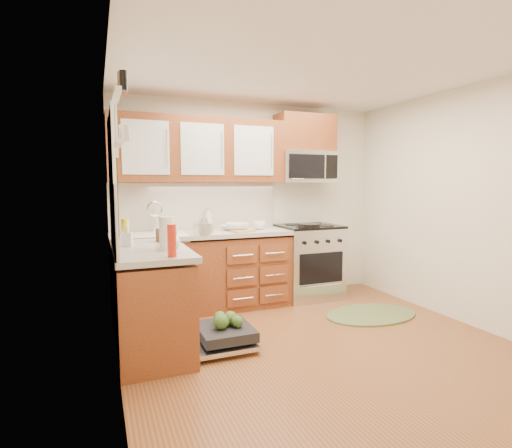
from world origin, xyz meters
name	(u,v)px	position (x,y,z in m)	size (l,w,h in m)	color
floor	(319,345)	(0.00, 0.00, 0.00)	(3.50, 3.50, 0.00)	brown
ceiling	(324,66)	(0.00, 0.00, 2.50)	(3.50, 3.50, 0.00)	white
wall_back	(251,202)	(0.00, 1.75, 1.25)	(3.50, 0.04, 2.50)	silver
wall_front	(510,234)	(0.00, -1.75, 1.25)	(3.50, 0.04, 2.50)	silver
wall_left	(114,217)	(-1.75, 0.00, 1.25)	(0.04, 3.50, 2.50)	silver
wall_right	(466,206)	(1.75, 0.00, 1.25)	(0.04, 3.50, 2.50)	silver
base_cabinet_back	(203,274)	(-0.73, 1.45, 0.42)	(2.05, 0.60, 0.85)	#5A1E14
base_cabinet_left	(150,302)	(-1.45, 0.52, 0.42)	(0.60, 1.25, 0.85)	#5A1E14
countertop_back	(203,234)	(-0.72, 1.44, 0.90)	(2.07, 0.64, 0.05)	#A5A097
countertop_left	(150,250)	(-1.44, 0.53, 0.90)	(0.64, 1.27, 0.05)	#A5A097
backsplash_back	(197,206)	(-0.73, 1.74, 1.21)	(2.05, 0.02, 0.57)	beige
backsplash_left	(113,217)	(-1.74, 0.52, 1.21)	(0.02, 1.25, 0.57)	beige
upper_cabinets	(199,150)	(-0.73, 1.57, 1.88)	(2.05, 0.35, 0.75)	#5A1E14
cabinet_over_mw	(305,133)	(0.68, 1.57, 2.13)	(0.76, 0.35, 0.47)	#5A1E14
range	(309,261)	(0.68, 1.43, 0.47)	(0.76, 0.64, 0.95)	silver
microwave	(305,167)	(0.68, 1.55, 1.70)	(0.76, 0.38, 0.40)	silver
sink	(158,245)	(-1.25, 1.42, 0.80)	(0.62, 0.50, 0.26)	white
dishwasher	(221,337)	(-0.86, 0.30, 0.10)	(0.70, 0.60, 0.20)	silver
window	(112,177)	(-1.74, 0.50, 1.55)	(0.03, 1.05, 1.05)	white
window_blind	(114,137)	(-1.71, 0.50, 1.88)	(0.02, 0.96, 0.40)	white
shelf_upper	(117,95)	(-1.72, -0.35, 2.05)	(0.04, 0.40, 0.03)	white
shelf_lower	(118,143)	(-1.72, -0.35, 1.75)	(0.04, 0.40, 0.03)	white
rug	(371,314)	(0.98, 0.52, 0.01)	(1.10, 0.71, 0.02)	olive
skillet	(309,226)	(0.54, 1.18, 0.97)	(0.26, 0.26, 0.05)	black
stock_pot	(203,229)	(-0.77, 1.22, 0.99)	(0.21, 0.21, 0.13)	silver
cutting_board	(243,231)	(-0.29, 1.26, 0.93)	(0.26, 0.17, 0.02)	#A7744C
canister	(203,225)	(-0.73, 1.38, 1.01)	(0.10, 0.10, 0.17)	silver
paper_towel_roll	(167,233)	(-1.32, 0.33, 1.07)	(0.13, 0.13, 0.29)	white
mustard_bottle	(125,231)	(-1.62, 0.89, 1.04)	(0.07, 0.07, 0.23)	yellow
red_bottle	(172,241)	(-1.33, 0.00, 1.05)	(0.07, 0.07, 0.25)	red
wooden_box	(164,235)	(-1.27, 0.85, 0.99)	(0.13, 0.09, 0.13)	brown
blue_carton	(171,239)	(-1.25, 0.52, 1.00)	(0.09, 0.05, 0.14)	teal
bowl_a	(231,228)	(-0.36, 1.49, 0.96)	(0.25, 0.25, 0.06)	#999999
bowl_b	(237,227)	(-0.31, 1.42, 0.97)	(0.28, 0.28, 0.09)	#999999
cup	(260,225)	(-0.02, 1.40, 0.98)	(0.14, 0.14, 0.11)	#999999
soap_bottle_a	(208,218)	(-0.59, 1.68, 1.06)	(0.11, 0.11, 0.28)	#999999
soap_bottle_b	(127,236)	(-1.62, 0.67, 1.02)	(0.09, 0.09, 0.19)	#999999
soap_bottle_c	(173,239)	(-1.25, 0.42, 1.00)	(0.12, 0.12, 0.16)	#999999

